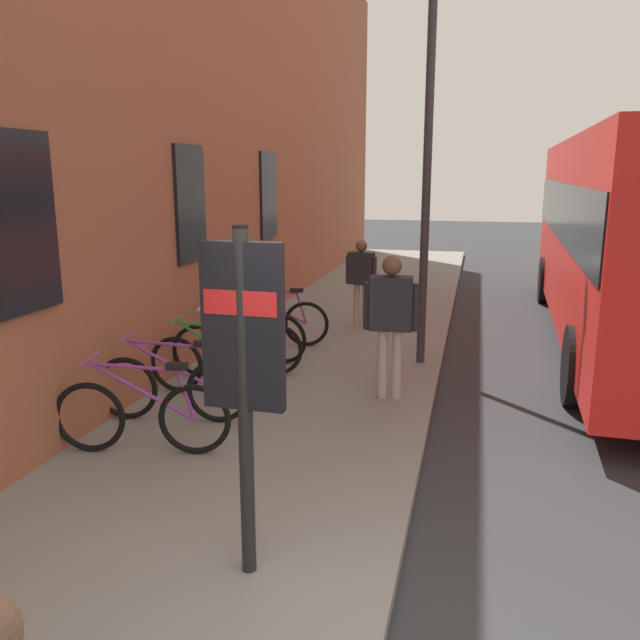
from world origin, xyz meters
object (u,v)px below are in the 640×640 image
at_px(bicycle_by_door, 143,416).
at_px(bicycle_under_window, 238,348).
at_px(pedestrian_crossing_street, 391,313).
at_px(bicycle_far_end, 173,387).
at_px(bicycle_beside_lamp, 216,365).
at_px(pedestrian_by_facade, 361,274).
at_px(bicycle_nearest_sign, 274,321).
at_px(street_lamp, 428,142).
at_px(transit_info_sign, 244,350).
at_px(bicycle_end_of_row, 253,333).

distance_m(bicycle_by_door, bicycle_under_window, 2.57).
distance_m(bicycle_by_door, pedestrian_crossing_street, 3.12).
bearing_deg(bicycle_under_window, pedestrian_crossing_street, -100.72).
distance_m(bicycle_far_end, bicycle_beside_lamp, 0.90).
bearing_deg(pedestrian_by_facade, bicycle_by_door, 169.18).
relative_size(bicycle_beside_lamp, bicycle_nearest_sign, 1.00).
height_order(bicycle_under_window, pedestrian_by_facade, pedestrian_by_facade).
bearing_deg(street_lamp, bicycle_under_window, 117.99).
height_order(bicycle_by_door, pedestrian_by_facade, pedestrian_by_facade).
bearing_deg(pedestrian_crossing_street, bicycle_far_end, 120.47).
height_order(bicycle_beside_lamp, bicycle_nearest_sign, same).
bearing_deg(bicycle_beside_lamp, pedestrian_crossing_street, -78.36).
height_order(pedestrian_crossing_street, street_lamp, street_lamp).
xyz_separation_m(bicycle_beside_lamp, pedestrian_crossing_street, (0.43, -2.09, 0.68)).
height_order(bicycle_nearest_sign, transit_info_sign, transit_info_sign).
bearing_deg(street_lamp, pedestrian_crossing_street, 171.69).
relative_size(bicycle_beside_lamp, pedestrian_by_facade, 1.15).
bearing_deg(bicycle_under_window, bicycle_end_of_row, 5.45).
height_order(bicycle_far_end, transit_info_sign, transit_info_sign).
relative_size(bicycle_far_end, bicycle_end_of_row, 1.01).
xyz_separation_m(bicycle_by_door, bicycle_beside_lamp, (1.74, -0.05, 0.00)).
relative_size(bicycle_end_of_row, transit_info_sign, 0.73).
xyz_separation_m(bicycle_under_window, bicycle_end_of_row, (0.82, 0.08, -0.00)).
bearing_deg(transit_info_sign, pedestrian_by_facade, 4.16).
bearing_deg(bicycle_under_window, transit_info_sign, -158.59).
distance_m(bicycle_under_window, bicycle_nearest_sign, 1.64).
relative_size(bicycle_by_door, pedestrian_crossing_street, 1.00).
height_order(bicycle_nearest_sign, street_lamp, street_lamp).
bearing_deg(pedestrian_crossing_street, bicycle_nearest_sign, 46.04).
xyz_separation_m(bicycle_beside_lamp, transit_info_sign, (-3.34, -1.62, 1.21)).
relative_size(bicycle_beside_lamp, bicycle_under_window, 1.02).
bearing_deg(pedestrian_crossing_street, transit_info_sign, 172.83).
bearing_deg(pedestrian_crossing_street, bicycle_under_window, 79.28).
bearing_deg(pedestrian_crossing_street, bicycle_end_of_row, 60.82).
xyz_separation_m(bicycle_by_door, pedestrian_crossing_street, (2.17, -2.14, 0.68)).
distance_m(transit_info_sign, street_lamp, 5.67).
distance_m(bicycle_under_window, bicycle_end_of_row, 0.83).
relative_size(bicycle_nearest_sign, pedestrian_by_facade, 1.14).
bearing_deg(street_lamp, bicycle_end_of_row, 99.96).
distance_m(bicycle_nearest_sign, transit_info_sign, 6.16).
distance_m(pedestrian_crossing_street, street_lamp, 2.63).
bearing_deg(bicycle_far_end, bicycle_under_window, -4.26).
distance_m(bicycle_nearest_sign, pedestrian_crossing_street, 3.02).
relative_size(transit_info_sign, pedestrian_crossing_street, 1.37).
height_order(bicycle_end_of_row, transit_info_sign, transit_info_sign).
xyz_separation_m(bicycle_far_end, bicycle_under_window, (1.72, -0.13, 0.00)).
distance_m(bicycle_by_door, bicycle_far_end, 0.86).
distance_m(bicycle_by_door, bicycle_end_of_row, 3.39).
bearing_deg(bicycle_nearest_sign, bicycle_far_end, 177.98).
relative_size(bicycle_beside_lamp, street_lamp, 0.34).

